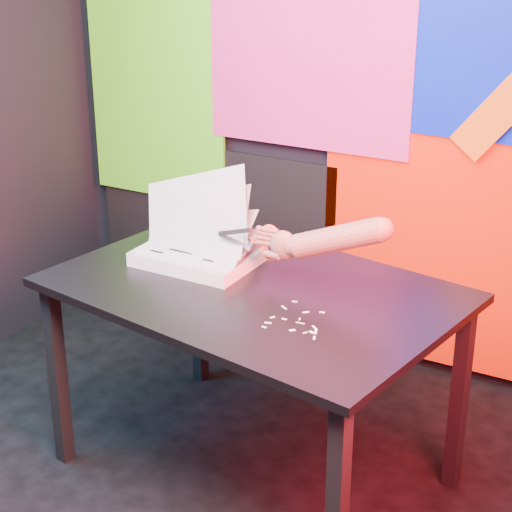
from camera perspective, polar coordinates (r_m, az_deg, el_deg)
The scene contains 7 objects.
room at distance 2.36m, azimuth -6.60°, elevation 7.84°, with size 3.01×3.01×2.71m.
backdrop at distance 3.69m, azimuth 7.81°, elevation 6.71°, with size 2.88×0.05×2.08m.
work_table at distance 2.91m, azimuth -0.15°, elevation -3.42°, with size 1.45×1.09×0.75m.
printout_stack at distance 3.06m, azimuth -3.91°, elevation 0.15°, with size 0.47×0.30×0.38m.
scissors at distance 2.88m, azimuth 0.64°, elevation 0.94°, with size 0.23×0.02×0.13m.
hand_forearm at distance 2.77m, azimuth 4.87°, elevation 1.13°, with size 0.46×0.10×0.20m.
paper_clippings at distance 2.63m, azimuth 2.77°, elevation -4.42°, with size 0.19×0.22×0.00m.
Camera 1 is at (1.34, -1.85, 1.93)m, focal length 60.00 mm.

